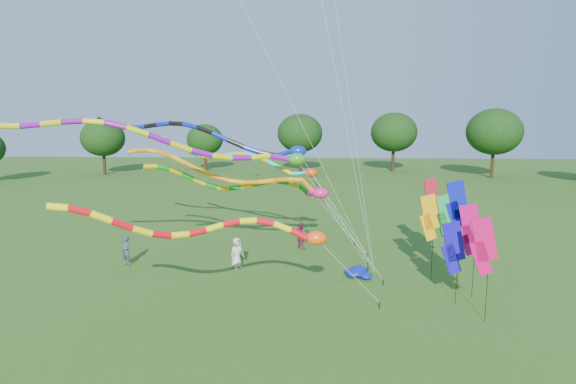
{
  "coord_description": "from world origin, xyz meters",
  "views": [
    {
      "loc": [
        -0.84,
        -20.67,
        8.42
      ],
      "look_at": [
        -1.99,
        2.54,
        4.8
      ],
      "focal_mm": 30.0,
      "sensor_mm": 36.0,
      "label": 1
    }
  ],
  "objects_px": {
    "tube_kite_red": "(230,229)",
    "person_b": "(126,251)",
    "tube_kite_orange": "(242,175)",
    "person_c": "(301,235)",
    "person_a": "(237,253)",
    "blue_nylon_heap": "(359,272)"
  },
  "relations": [
    {
      "from": "tube_kite_red",
      "to": "person_b",
      "type": "distance_m",
      "value": 11.0
    },
    {
      "from": "tube_kite_orange",
      "to": "blue_nylon_heap",
      "type": "bearing_deg",
      "value": 8.72
    },
    {
      "from": "tube_kite_orange",
      "to": "person_c",
      "type": "height_order",
      "value": "tube_kite_orange"
    },
    {
      "from": "person_a",
      "to": "person_b",
      "type": "xyz_separation_m",
      "value": [
        -6.37,
        0.04,
        0.0
      ]
    },
    {
      "from": "person_b",
      "to": "person_c",
      "type": "relative_size",
      "value": 1.0
    },
    {
      "from": "blue_nylon_heap",
      "to": "person_c",
      "type": "height_order",
      "value": "person_c"
    },
    {
      "from": "tube_kite_red",
      "to": "tube_kite_orange",
      "type": "bearing_deg",
      "value": 76.75
    },
    {
      "from": "tube_kite_red",
      "to": "blue_nylon_heap",
      "type": "bearing_deg",
      "value": 29.89
    },
    {
      "from": "tube_kite_orange",
      "to": "blue_nylon_heap",
      "type": "relative_size",
      "value": 9.72
    },
    {
      "from": "person_c",
      "to": "person_b",
      "type": "bearing_deg",
      "value": 74.7
    },
    {
      "from": "tube_kite_red",
      "to": "person_c",
      "type": "distance_m",
      "value": 12.53
    },
    {
      "from": "tube_kite_orange",
      "to": "blue_nylon_heap",
      "type": "height_order",
      "value": "tube_kite_orange"
    },
    {
      "from": "person_b",
      "to": "tube_kite_orange",
      "type": "bearing_deg",
      "value": 29.12
    },
    {
      "from": "tube_kite_red",
      "to": "person_c",
      "type": "relative_size",
      "value": 7.0
    },
    {
      "from": "tube_kite_orange",
      "to": "person_a",
      "type": "height_order",
      "value": "tube_kite_orange"
    },
    {
      "from": "tube_kite_red",
      "to": "person_b",
      "type": "xyz_separation_m",
      "value": [
        -7.31,
        7.59,
        -3.14
      ]
    },
    {
      "from": "person_b",
      "to": "blue_nylon_heap",
      "type": "bearing_deg",
      "value": 24.13
    },
    {
      "from": "tube_kite_orange",
      "to": "person_a",
      "type": "distance_m",
      "value": 4.4
    },
    {
      "from": "tube_kite_orange",
      "to": "person_b",
      "type": "height_order",
      "value": "tube_kite_orange"
    },
    {
      "from": "tube_kite_orange",
      "to": "person_b",
      "type": "bearing_deg",
      "value": -161.18
    },
    {
      "from": "tube_kite_orange",
      "to": "person_c",
      "type": "relative_size",
      "value": 8.38
    },
    {
      "from": "tube_kite_red",
      "to": "person_c",
      "type": "bearing_deg",
      "value": 59.8
    }
  ]
}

